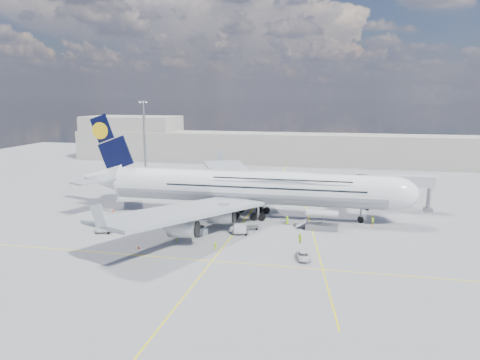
% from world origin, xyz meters
% --- Properties ---
extents(ground, '(300.00, 300.00, 0.00)m').
position_xyz_m(ground, '(0.00, 0.00, 0.00)').
color(ground, gray).
rests_on(ground, ground).
extents(taxi_line_main, '(0.25, 220.00, 0.01)m').
position_xyz_m(taxi_line_main, '(0.00, 0.00, 0.01)').
color(taxi_line_main, '#FFEB0D').
rests_on(taxi_line_main, ground).
extents(taxi_line_cross, '(120.00, 0.25, 0.01)m').
position_xyz_m(taxi_line_cross, '(0.00, -20.00, 0.01)').
color(taxi_line_cross, '#FFEB0D').
rests_on(taxi_line_cross, ground).
extents(taxi_line_diag, '(14.16, 99.06, 0.01)m').
position_xyz_m(taxi_line_diag, '(14.00, 10.00, 0.01)').
color(taxi_line_diag, '#FFEB0D').
rests_on(taxi_line_diag, ground).
extents(airliner, '(77.26, 79.15, 23.71)m').
position_xyz_m(airliner, '(0.26, 10.00, 6.87)').
color(airliner, white).
rests_on(airliner, ground).
extents(jet_bridge, '(18.80, 12.10, 8.50)m').
position_xyz_m(jet_bridge, '(29.81, 20.94, 6.85)').
color(jet_bridge, '#B7B7BC').
rests_on(jet_bridge, ground).
extents(cargo_loader, '(8.53, 3.20, 3.67)m').
position_xyz_m(cargo_loader, '(16.82, 2.89, 1.25)').
color(cargo_loader, silver).
rests_on(cargo_loader, ground).
extents(light_mast, '(3.00, 0.70, 25.50)m').
position_xyz_m(light_mast, '(-40.00, 45.00, 13.21)').
color(light_mast, gray).
rests_on(light_mast, ground).
extents(terminal, '(180.00, 16.00, 12.00)m').
position_xyz_m(terminal, '(0.00, 95.00, 6.00)').
color(terminal, '#B2AD9E').
rests_on(terminal, ground).
extents(hangar, '(40.00, 22.00, 18.00)m').
position_xyz_m(hangar, '(-70.00, 100.00, 9.00)').
color(hangar, '#B2AD9E').
rests_on(hangar, ground).
extents(tree_line, '(160.00, 6.00, 8.00)m').
position_xyz_m(tree_line, '(40.00, 140.00, 4.00)').
color(tree_line, '#193814').
rests_on(tree_line, ground).
extents(dolly_row_a, '(3.70, 2.95, 0.48)m').
position_xyz_m(dolly_row_a, '(-25.83, -4.22, 0.37)').
color(dolly_row_a, gray).
rests_on(dolly_row_a, ground).
extents(dolly_row_b, '(3.10, 2.28, 1.76)m').
position_xyz_m(dolly_row_b, '(-10.56, -1.58, 0.95)').
color(dolly_row_b, gray).
rests_on(dolly_row_b, ground).
extents(dolly_row_c, '(3.55, 2.64, 2.01)m').
position_xyz_m(dolly_row_c, '(-16.32, 0.37, 1.08)').
color(dolly_row_c, gray).
rests_on(dolly_row_c, ground).
extents(dolly_back, '(3.82, 2.89, 2.15)m').
position_xyz_m(dolly_back, '(-25.58, -9.05, 1.16)').
color(dolly_back, gray).
rests_on(dolly_back, ground).
extents(dolly_nose_far, '(3.75, 2.76, 0.49)m').
position_xyz_m(dolly_nose_far, '(2.72, -0.05, 0.38)').
color(dolly_nose_far, gray).
rests_on(dolly_nose_far, ground).
extents(dolly_nose_near, '(3.52, 2.31, 2.06)m').
position_xyz_m(dolly_nose_near, '(1.39, -4.28, 1.11)').
color(dolly_nose_near, gray).
rests_on(dolly_nose_near, ground).
extents(baggage_tug, '(3.10, 2.28, 1.76)m').
position_xyz_m(baggage_tug, '(-6.35, -5.85, 0.78)').
color(baggage_tug, silver).
rests_on(baggage_tug, ground).
extents(catering_truck_inner, '(7.11, 2.98, 4.19)m').
position_xyz_m(catering_truck_inner, '(-5.22, 23.20, 1.98)').
color(catering_truck_inner, gray).
rests_on(catering_truck_inner, ground).
extents(catering_truck_outer, '(6.21, 2.55, 3.66)m').
position_xyz_m(catering_truck_outer, '(-17.96, 39.73, 1.70)').
color(catering_truck_outer, gray).
rests_on(catering_truck_outer, ground).
extents(service_van, '(3.02, 4.80, 1.24)m').
position_xyz_m(service_van, '(14.81, -16.14, 0.62)').
color(service_van, silver).
rests_on(service_van, ground).
extents(crew_nose, '(0.84, 0.80, 1.93)m').
position_xyz_m(crew_nose, '(27.49, 8.70, 0.96)').
color(crew_nose, '#D2F91A').
rests_on(crew_nose, ground).
extents(crew_loader, '(1.19, 1.15, 1.94)m').
position_xyz_m(crew_loader, '(13.46, -7.66, 0.97)').
color(crew_loader, '#C0FF1A').
rests_on(crew_loader, ground).
extents(crew_wing, '(0.68, 1.00, 1.58)m').
position_xyz_m(crew_wing, '(-9.48, -10.96, 0.79)').
color(crew_wing, '#90DC17').
rests_on(crew_wing, ground).
extents(crew_van, '(1.06, 1.02, 1.83)m').
position_xyz_m(crew_van, '(9.59, 5.13, 0.92)').
color(crew_van, '#ABFF1A').
rests_on(crew_van, ground).
extents(crew_tug, '(1.11, 0.81, 1.54)m').
position_xyz_m(crew_tug, '(-0.95, -14.56, 0.77)').
color(crew_tug, '#C5E718').
rests_on(crew_tug, ground).
extents(cone_nose, '(0.45, 0.45, 0.58)m').
position_xyz_m(cone_nose, '(27.31, 7.10, 0.28)').
color(cone_nose, '#F3450C').
rests_on(cone_nose, ground).
extents(cone_wing_left_inner, '(0.46, 0.46, 0.58)m').
position_xyz_m(cone_wing_left_inner, '(-14.33, 27.90, 0.28)').
color(cone_wing_left_inner, '#F3450C').
rests_on(cone_wing_left_inner, ground).
extents(cone_wing_left_outer, '(0.50, 0.50, 0.63)m').
position_xyz_m(cone_wing_left_outer, '(-20.30, 29.12, 0.30)').
color(cone_wing_left_outer, '#F3450C').
rests_on(cone_wing_left_outer, ground).
extents(cone_wing_right_inner, '(0.50, 0.50, 0.63)m').
position_xyz_m(cone_wing_right_inner, '(-10.06, 3.24, 0.31)').
color(cone_wing_right_inner, '#F3450C').
rests_on(cone_wing_right_inner, ground).
extents(cone_wing_right_outer, '(0.45, 0.45, 0.58)m').
position_xyz_m(cone_wing_right_outer, '(-14.64, -16.64, 0.28)').
color(cone_wing_right_outer, '#F3450C').
rests_on(cone_wing_right_outer, ground).
extents(cone_tail, '(0.49, 0.49, 0.62)m').
position_xyz_m(cone_tail, '(-31.92, 7.25, 0.30)').
color(cone_tail, '#F3450C').
rests_on(cone_tail, ground).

